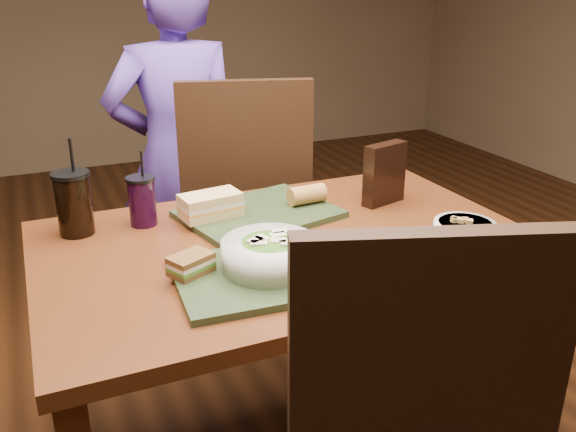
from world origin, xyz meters
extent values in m
cube|color=#512710|center=(0.60, -0.38, 0.35)|extent=(0.06, 0.06, 0.71)
cube|color=#512710|center=(-0.60, 0.38, 0.35)|extent=(0.06, 0.06, 0.71)
cube|color=#512710|center=(0.60, 0.38, 0.35)|extent=(0.06, 0.06, 0.71)
cube|color=#512710|center=(0.00, 0.00, 0.73)|extent=(1.30, 0.85, 0.04)
cube|color=black|center=(-0.05, -0.70, 0.78)|extent=(0.45, 0.19, 0.54)
cube|color=black|center=(0.10, 0.80, 0.50)|extent=(0.58, 0.58, 0.04)
cube|color=black|center=(0.10, 0.59, 0.80)|extent=(0.46, 0.17, 0.56)
cube|color=black|center=(-0.11, 0.60, 0.24)|extent=(0.04, 0.04, 0.48)
cube|color=black|center=(0.30, 0.60, 0.24)|extent=(0.04, 0.04, 0.48)
cube|color=black|center=(-0.11, 1.00, 0.24)|extent=(0.04, 0.04, 0.48)
cube|color=black|center=(0.30, 1.00, 0.24)|extent=(0.04, 0.04, 0.48)
imported|color=#543798|center=(-0.07, 0.91, 0.74)|extent=(0.54, 0.36, 1.49)
cube|color=#25341B|center=(-0.13, -0.18, 0.76)|extent=(0.44, 0.35, 0.02)
cube|color=#25341B|center=(-0.01, 0.19, 0.76)|extent=(0.48, 0.41, 0.02)
cylinder|color=silver|center=(-0.12, -0.16, 0.80)|extent=(0.23, 0.23, 0.07)
ellipsoid|color=#427219|center=(-0.12, -0.16, 0.81)|extent=(0.19, 0.19, 0.06)
cube|color=beige|center=(-0.09, -0.15, 0.84)|extent=(0.04, 0.03, 0.01)
cube|color=beige|center=(-0.09, -0.20, 0.84)|extent=(0.04, 0.03, 0.01)
cube|color=beige|center=(-0.10, -0.18, 0.84)|extent=(0.05, 0.04, 0.01)
cube|color=beige|center=(-0.08, -0.13, 0.84)|extent=(0.04, 0.03, 0.01)
cube|color=beige|center=(-0.15, -0.16, 0.84)|extent=(0.05, 0.04, 0.01)
cube|color=beige|center=(-0.15, -0.18, 0.84)|extent=(0.05, 0.04, 0.01)
cube|color=beige|center=(-0.13, -0.15, 0.84)|extent=(0.04, 0.04, 0.01)
cube|color=white|center=(0.40, -0.22, 0.75)|extent=(0.21, 0.21, 0.00)
cylinder|color=silver|center=(0.40, -0.22, 0.79)|extent=(0.16, 0.16, 0.06)
cylinder|color=black|center=(0.40, -0.22, 0.81)|extent=(0.14, 0.14, 0.01)
cube|color=#B28947|center=(0.39, -0.21, 0.82)|extent=(0.02, 0.02, 0.01)
cube|color=#B28947|center=(0.38, -0.20, 0.82)|extent=(0.02, 0.02, 0.01)
cube|color=#B28947|center=(0.38, -0.20, 0.82)|extent=(0.02, 0.02, 0.01)
cube|color=#B28947|center=(0.41, -0.23, 0.82)|extent=(0.02, 0.02, 0.01)
cube|color=#B28947|center=(0.40, -0.22, 0.82)|extent=(0.02, 0.02, 0.01)
cube|color=#593819|center=(-0.30, -0.12, 0.77)|extent=(0.12, 0.10, 0.01)
cube|color=#3F721E|center=(-0.30, -0.12, 0.79)|extent=(0.12, 0.10, 0.01)
cube|color=beige|center=(-0.30, -0.12, 0.80)|extent=(0.12, 0.10, 0.01)
cube|color=#593819|center=(-0.30, -0.12, 0.81)|extent=(0.12, 0.10, 0.01)
cube|color=tan|center=(-0.15, 0.21, 0.78)|extent=(0.18, 0.11, 0.02)
cube|color=orange|center=(-0.15, 0.21, 0.80)|extent=(0.18, 0.11, 0.01)
cube|color=beige|center=(-0.15, 0.21, 0.81)|extent=(0.18, 0.11, 0.01)
cube|color=tan|center=(-0.15, 0.21, 0.82)|extent=(0.18, 0.11, 0.02)
cylinder|color=#AD7533|center=(0.00, -0.28, 0.79)|extent=(0.11, 0.06, 0.05)
cylinder|color=#AD7533|center=(0.15, 0.19, 0.80)|extent=(0.12, 0.06, 0.06)
cylinder|color=black|center=(-0.51, 0.27, 0.83)|extent=(0.09, 0.09, 0.16)
cylinder|color=black|center=(-0.51, 0.27, 0.92)|extent=(0.10, 0.10, 0.01)
cylinder|color=black|center=(-0.50, 0.27, 0.97)|extent=(0.01, 0.03, 0.11)
cylinder|color=black|center=(-0.33, 0.27, 0.82)|extent=(0.08, 0.08, 0.13)
cylinder|color=black|center=(-0.33, 0.27, 0.89)|extent=(0.08, 0.08, 0.01)
cylinder|color=black|center=(-0.32, 0.27, 0.93)|extent=(0.01, 0.02, 0.09)
cube|color=black|center=(0.39, 0.15, 0.84)|extent=(0.15, 0.08, 0.19)
camera|label=1|loc=(-0.60, -1.36, 1.41)|focal=38.00mm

